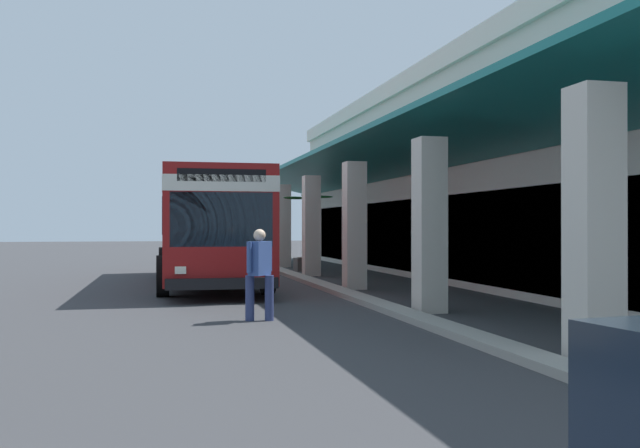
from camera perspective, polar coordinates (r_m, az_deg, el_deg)
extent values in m
plane|color=#38383A|center=(25.10, 10.42, -4.07)|extent=(120.00, 120.00, 0.00)
cube|color=#9E998E|center=(21.38, -1.02, -4.59)|extent=(37.99, 0.50, 0.12)
cube|color=beige|center=(25.29, 21.01, 3.06)|extent=(31.66, 12.12, 6.26)
cube|color=silver|center=(25.71, 21.00, 10.71)|extent=(31.96, 12.42, 0.60)
cube|color=beige|center=(34.42, -4.60, -0.16)|extent=(0.55, 0.55, 3.44)
cube|color=beige|center=(29.21, -3.00, -0.16)|extent=(0.55, 0.55, 3.44)
cube|color=beige|center=(24.04, -0.71, -0.14)|extent=(0.55, 0.55, 3.44)
cube|color=beige|center=(18.93, 2.82, -0.13)|extent=(0.55, 0.55, 3.44)
cube|color=beige|center=(13.95, 8.91, -0.09)|extent=(0.55, 0.55, 3.44)
cube|color=beige|center=(9.29, 21.41, -0.02)|extent=(0.55, 0.55, 3.44)
cube|color=#146B66|center=(21.95, 4.21, 5.28)|extent=(31.66, 3.16, 0.82)
cube|color=#19232D|center=(22.40, 8.21, -0.96)|extent=(26.60, 0.08, 2.40)
cube|color=maroon|center=(20.93, -9.18, -0.12)|extent=(11.04, 2.74, 2.75)
cube|color=silver|center=(20.95, -9.17, 2.41)|extent=(11.06, 2.76, 0.36)
cube|color=#19232D|center=(21.23, -9.22, 0.49)|extent=(9.28, 2.74, 0.90)
cube|color=#19232D|center=(15.47, -8.00, 0.38)|extent=(0.10, 2.24, 1.20)
cube|color=black|center=(15.50, -8.00, 3.96)|extent=(0.09, 1.94, 0.28)
cube|color=black|center=(15.39, -7.97, -4.84)|extent=(0.24, 2.45, 0.24)
cube|color=silver|center=(15.54, -4.70, -3.69)|extent=(0.06, 0.24, 0.16)
cube|color=silver|center=(15.40, -11.31, -3.71)|extent=(0.06, 0.24, 0.16)
cube|color=silver|center=(22.48, -9.40, 3.69)|extent=(2.43, 1.83, 0.24)
cylinder|color=black|center=(17.48, -4.30, -4.12)|extent=(1.00, 0.30, 1.00)
cylinder|color=black|center=(17.30, -12.71, -4.16)|extent=(1.00, 0.30, 1.00)
cylinder|color=black|center=(24.13, -6.57, -3.04)|extent=(1.00, 0.30, 1.00)
cylinder|color=black|center=(24.00, -12.65, -3.05)|extent=(1.00, 0.30, 1.00)
cylinder|color=navy|center=(12.66, -4.16, -6.03)|extent=(0.16, 0.16, 0.82)
cylinder|color=navy|center=(12.67, -5.75, -6.03)|extent=(0.16, 0.16, 0.82)
cube|color=#334C8C|center=(12.61, -4.95, -2.81)|extent=(0.51, 0.46, 0.61)
sphere|color=beige|center=(12.60, -4.95, -0.92)|extent=(0.22, 0.22, 0.22)
cylinder|color=#334C8C|center=(12.84, -4.13, -2.62)|extent=(0.09, 0.09, 0.55)
cylinder|color=#334C8C|center=(12.38, -5.80, -2.71)|extent=(0.09, 0.09, 0.55)
cube|color=#4C4742|center=(26.69, -1.15, -3.32)|extent=(0.83, 0.83, 0.49)
cylinder|color=#332319|center=(26.68, -1.15, -2.77)|extent=(0.70, 0.70, 0.02)
cylinder|color=brown|center=(26.65, -1.15, -0.43)|extent=(0.16, 0.16, 2.20)
ellipsoid|color=#1E6028|center=(26.23, -0.67, 2.30)|extent=(1.02, 0.44, 0.16)
ellipsoid|color=#1E6028|center=(26.66, -0.05, 2.22)|extent=(0.47, 1.05, 0.15)
ellipsoid|color=#1E6028|center=(27.07, -1.30, 2.34)|extent=(0.81, 0.24, 0.16)
ellipsoid|color=#1E6028|center=(26.45, -2.06, 2.14)|extent=(0.47, 0.98, 0.15)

